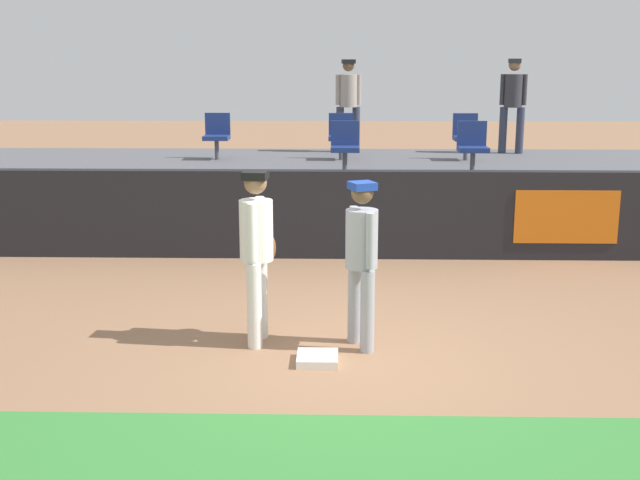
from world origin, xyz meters
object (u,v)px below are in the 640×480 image
Objects in this scene: player_runner_visitor at (362,253)px; seat_front_center at (345,144)px; player_fielder_home at (257,245)px; seat_back_left at (217,133)px; first_base at (317,359)px; seat_back_center at (341,134)px; seat_front_right at (473,144)px; spectator_hooded at (348,99)px; spectator_capped at (513,99)px; seat_back_right at (466,134)px.

seat_front_center reaches higher than player_runner_visitor.
seat_back_left reaches higher than player_fielder_home.
first_base is 0.48× the size of seat_back_center.
seat_front_center is (0.29, 5.70, 1.49)m from first_base.
player_runner_visitor is 7.49m from seat_back_left.
seat_front_right is at bearing 136.34° from player_runner_visitor.
seat_back_left is 2.77m from spectator_hooded.
spectator_capped is at bearing 67.43° from first_base.
spectator_hooded is (0.08, 3.00, 0.57)m from seat_front_center.
seat_back_left is at bearing 180.00° from seat_back_center.
first_base is 0.48× the size of seat_front_center.
seat_front_right and seat_back_left have the same top height.
player_fielder_home is 7.09m from seat_back_left.
spectator_hooded reaches higher than player_runner_visitor.
seat_front_right is 4.76m from seat_back_left.
seat_back_center reaches higher than player_runner_visitor.
seat_front_right is (2.35, 5.70, 1.49)m from first_base.
seat_back_right is 2.52m from spectator_hooded.
seat_back_right is at bearing -0.00° from seat_back_center.
first_base is 0.48× the size of seat_back_right.
seat_front_center reaches higher than first_base.
spectator_hooded is at bearing 83.44° from seat_back_center.
seat_back_center and seat_front_center have the same top height.
player_runner_visitor is at bearing -88.35° from seat_back_center.
seat_back_right is (2.51, 7.50, 1.49)m from first_base.
seat_back_center is at bearing 88.27° from first_base.
spectator_capped is (3.12, 8.10, 1.12)m from player_runner_visitor.
player_runner_visitor is 8.32m from spectator_hooded.
player_runner_visitor is 0.94× the size of spectator_capped.
seat_back_right reaches higher than player_runner_visitor.
spectator_capped is at bearing 17.54° from seat_back_center.
player_fielder_home reaches higher than first_base.
player_fielder_home is at bearing -120.16° from seat_front_right.
first_base is at bearing -74.62° from seat_back_left.
seat_back_right is (2.22, 1.80, -0.00)m from seat_front_center.
seat_back_left is 0.47× the size of spectator_hooded.
spectator_hooded is (0.14, 1.20, 0.57)m from seat_back_center.
seat_front_center is at bearing 79.67° from spectator_hooded.
spectator_capped reaches higher than seat_front_right.
seat_back_right is 0.46× the size of spectator_capped.
player_fielder_home is 5.95m from seat_front_right.
seat_front_right is at bearing 114.61° from spectator_hooded.
seat_back_center and seat_back_left have the same top height.
spectator_hooded is at bearing 150.80° from seat_back_right.
first_base is 9.49m from spectator_capped.
seat_front_center is 4.38m from spectator_capped.
seat_front_center is at bearing 54.12° from spectator_capped.
seat_back_left is (-1.43, 6.93, 0.49)m from player_fielder_home.
player_runner_visitor is (0.43, 0.46, 0.95)m from first_base.
first_base is at bearing -66.93° from player_runner_visitor.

